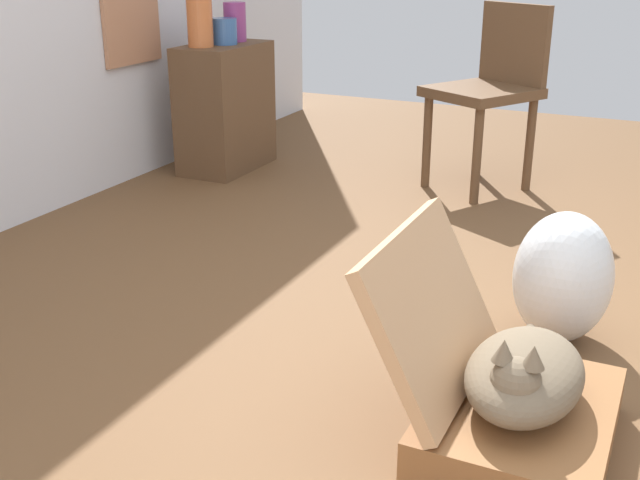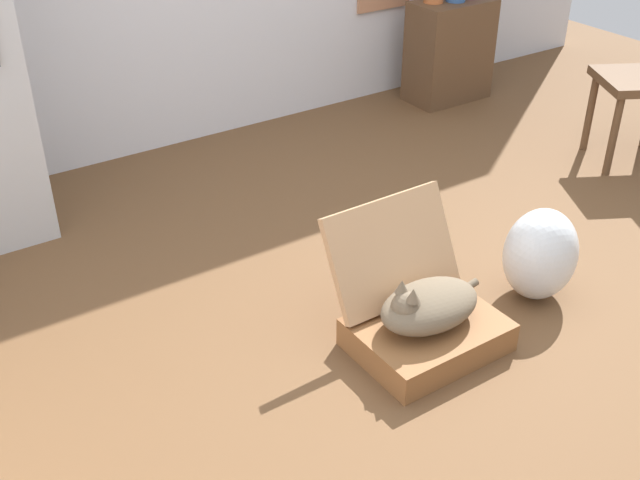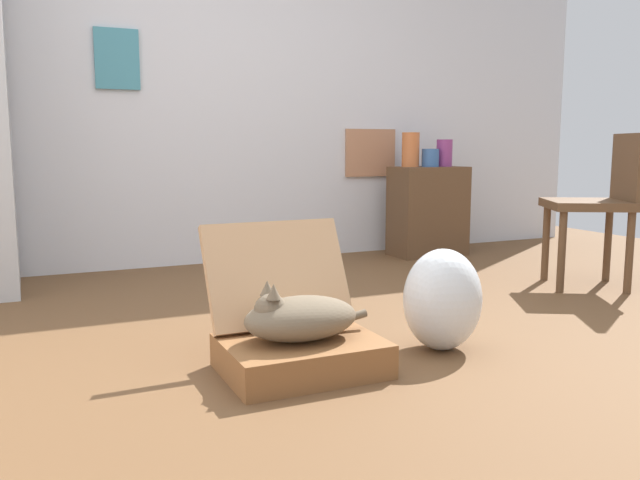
{
  "view_description": "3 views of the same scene",
  "coord_description": "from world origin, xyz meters",
  "views": [
    {
      "loc": [
        -2.1,
        -0.46,
        1.2
      ],
      "look_at": [
        -0.36,
        0.36,
        0.47
      ],
      "focal_mm": 44.2,
      "sensor_mm": 36.0,
      "label": 1
    },
    {
      "loc": [
        -2.1,
        -2.01,
        2.02
      ],
      "look_at": [
        -0.5,
        0.37,
        0.27
      ],
      "focal_mm": 43.75,
      "sensor_mm": 36.0,
      "label": 2
    },
    {
      "loc": [
        -1.28,
        -2.37,
        0.84
      ],
      "look_at": [
        -0.2,
        0.01,
        0.46
      ],
      "focal_mm": 36.82,
      "sensor_mm": 36.0,
      "label": 3
    }
  ],
  "objects": [
    {
      "name": "cat",
      "position": [
        -0.38,
        -0.19,
        0.21
      ],
      "size": [
        0.51,
        0.28,
        0.23
      ],
      "color": "brown",
      "rests_on": "suitcase_base"
    },
    {
      "name": "vase_short",
      "position": [
        1.7,
        1.85,
        0.78
      ],
      "size": [
        0.12,
        0.12,
        0.21
      ],
      "primitive_type": "cylinder",
      "color": "#8C387A",
      "rests_on": "side_table"
    },
    {
      "name": "vase_round",
      "position": [
        1.56,
        1.83,
        0.75
      ],
      "size": [
        0.13,
        0.13,
        0.14
      ],
      "primitive_type": "cylinder",
      "color": "#38609E",
      "rests_on": "side_table"
    },
    {
      "name": "side_table",
      "position": [
        1.56,
        1.85,
        0.34
      ],
      "size": [
        0.56,
        0.32,
        0.68
      ],
      "primitive_type": "cube",
      "color": "brown",
      "rests_on": "ground"
    },
    {
      "name": "suitcase_base",
      "position": [
        -0.37,
        -0.19,
        0.06
      ],
      "size": [
        0.58,
        0.44,
        0.13
      ],
      "primitive_type": "cube",
      "color": "brown",
      "rests_on": "ground"
    },
    {
      "name": "plastic_bag_white",
      "position": [
        0.27,
        -0.18,
        0.21
      ],
      "size": [
        0.33,
        0.31,
        0.42
      ],
      "primitive_type": "ellipsoid",
      "color": "silver",
      "rests_on": "ground"
    },
    {
      "name": "vase_tall",
      "position": [
        1.42,
        1.89,
        0.81
      ],
      "size": [
        0.13,
        0.13,
        0.26
      ],
      "primitive_type": "cylinder",
      "color": "#CC6B38",
      "rests_on": "side_table"
    },
    {
      "name": "chair",
      "position": [
        1.83,
        0.45,
        0.52
      ],
      "size": [
        0.62,
        0.61,
        0.91
      ],
      "rotation": [
        0.0,
        0.0,
        -2.08
      ],
      "color": "brown",
      "rests_on": "ground"
    },
    {
      "name": "ground_plane",
      "position": [
        0.0,
        0.0,
        0.0
      ],
      "size": [
        7.68,
        7.68,
        0.0
      ],
      "primitive_type": "plane",
      "color": "brown",
      "rests_on": "ground"
    },
    {
      "name": "suitcase_lid",
      "position": [
        -0.37,
        0.05,
        0.33
      ],
      "size": [
        0.58,
        0.23,
        0.41
      ],
      "primitive_type": "cube",
      "rotation": [
        1.1,
        0.0,
        0.0
      ],
      "color": "tan",
      "rests_on": "suitcase_base"
    }
  ]
}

